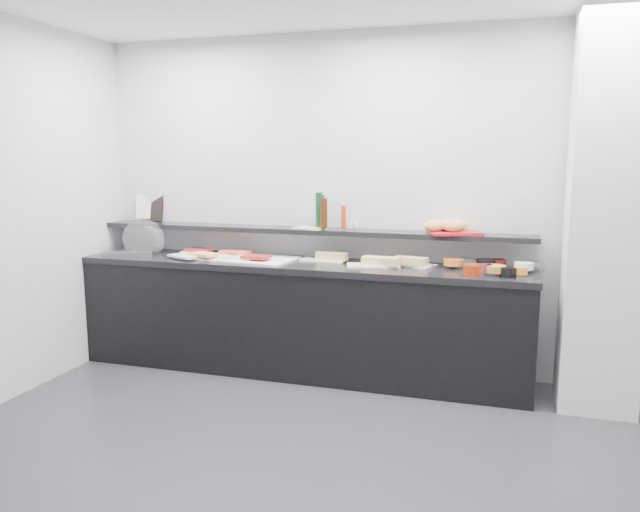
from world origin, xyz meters
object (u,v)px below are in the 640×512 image
(cloche_base, at_px, (131,251))
(condiment_tray, at_px, (309,228))
(framed_print, at_px, (153,207))
(carafe, at_px, (526,216))
(sandwich_plate_mid, at_px, (373,265))
(bread_tray, at_px, (455,233))

(cloche_base, distance_m, condiment_tray, 1.60)
(framed_print, bearing_deg, condiment_tray, 0.85)
(carafe, bearing_deg, sandwich_plate_mid, -171.87)
(cloche_base, height_order, sandwich_plate_mid, cloche_base)
(bread_tray, bearing_deg, cloche_base, 160.58)
(cloche_base, xyz_separation_m, bread_tray, (2.72, 0.17, 0.24))
(framed_print, height_order, condiment_tray, framed_print)
(condiment_tray, distance_m, bread_tray, 1.15)
(condiment_tray, relative_size, carafe, 0.83)
(sandwich_plate_mid, bearing_deg, framed_print, 156.45)
(condiment_tray, bearing_deg, framed_print, -167.14)
(framed_print, bearing_deg, bread_tray, 3.68)
(sandwich_plate_mid, relative_size, bread_tray, 1.07)
(cloche_base, bearing_deg, condiment_tray, -14.56)
(condiment_tray, bearing_deg, carafe, 18.32)
(condiment_tray, xyz_separation_m, bread_tray, (1.15, 0.02, 0.00))
(bread_tray, distance_m, carafe, 0.53)
(bread_tray, bearing_deg, carafe, -25.89)
(sandwich_plate_mid, relative_size, condiment_tray, 1.60)
(framed_print, distance_m, condiment_tray, 1.54)
(condiment_tray, bearing_deg, cloche_base, -155.84)
(cloche_base, xyz_separation_m, condiment_tray, (1.57, 0.15, 0.24))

